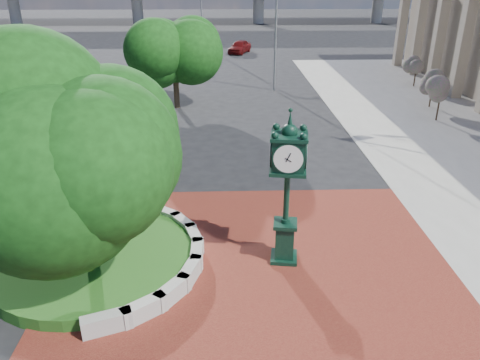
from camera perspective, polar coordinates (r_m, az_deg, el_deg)
name	(u,v)px	position (r m, az deg, el deg)	size (l,w,h in m)	color
ground	(255,261)	(14.91, 1.79, -9.84)	(200.00, 200.00, 0.00)	black
plaza	(257,280)	(14.09, 2.05, -12.06)	(12.00, 12.00, 0.04)	maroon
planter_wall	(168,255)	(14.85, -8.81, -9.07)	(2.96, 6.77, 0.54)	#9E9B93
grass_bed	(93,259)	(15.34, -17.44, -9.14)	(6.10, 6.10, 0.40)	#144413
tree_planter	(77,152)	(13.79, -19.25, 3.22)	(5.20, 5.20, 6.33)	#38281C
tree_street	(175,58)	(30.90, -7.99, 14.56)	(4.40, 4.40, 5.45)	#38281C
post_clock	(287,183)	(13.72, 5.78, -0.40)	(1.13, 1.13, 4.84)	black
parked_car	(240,47)	(52.59, -0.05, 15.93)	(1.59, 3.95, 1.35)	#560C0C
street_lamp_near	(279,20)	(35.38, 4.77, 18.84)	(1.90, 0.57, 8.57)	slate
shrub_near	(440,95)	(30.43, 23.24, 9.52)	(1.20, 1.20, 2.20)	#38281C
shrub_mid	(433,83)	(33.42, 22.47, 10.84)	(1.20, 1.20, 2.20)	#38281C
shrub_far	(417,66)	(39.22, 20.73, 12.88)	(1.20, 1.20, 2.20)	#38281C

